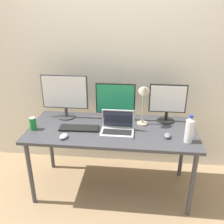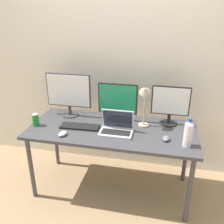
% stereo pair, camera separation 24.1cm
% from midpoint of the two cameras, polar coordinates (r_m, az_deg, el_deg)
% --- Properties ---
extents(ground_plane, '(16.00, 16.00, 0.00)m').
position_cam_midpoint_polar(ground_plane, '(2.91, 2.48, -16.90)').
color(ground_plane, '#9E7F5B').
extents(wall_back, '(7.00, 0.08, 2.60)m').
position_cam_midpoint_polar(wall_back, '(2.85, 5.06, 11.67)').
color(wall_back, silver).
rests_on(wall_back, ground).
extents(work_desk, '(1.67, 0.72, 0.74)m').
position_cam_midpoint_polar(work_desk, '(2.52, 2.75, -5.15)').
color(work_desk, '#424247').
rests_on(work_desk, ground).
extents(monitor_left, '(0.49, 0.18, 0.47)m').
position_cam_midpoint_polar(monitor_left, '(2.70, -7.37, 4.34)').
color(monitor_left, '#38383D').
rests_on(monitor_left, work_desk).
extents(monitor_center, '(0.41, 0.21, 0.40)m').
position_cam_midpoint_polar(monitor_center, '(2.60, 3.96, 2.27)').
color(monitor_center, black).
rests_on(monitor_center, work_desk).
extents(monitor_right, '(0.38, 0.17, 0.40)m').
position_cam_midpoint_polar(monitor_right, '(2.59, 15.82, 1.74)').
color(monitor_right, black).
rests_on(monitor_right, work_desk).
extents(laptop_silver, '(0.31, 0.21, 0.22)m').
position_cam_midpoint_polar(laptop_silver, '(2.40, 3.96, -3.58)').
color(laptop_silver, silver).
rests_on(laptop_silver, work_desk).
extents(keyboard_main, '(0.39, 0.15, 0.02)m').
position_cam_midpoint_polar(keyboard_main, '(2.51, -4.67, -3.41)').
color(keyboard_main, black).
rests_on(keyboard_main, work_desk).
extents(mouse_by_keyboard, '(0.07, 0.10, 0.04)m').
position_cam_midpoint_polar(mouse_by_keyboard, '(2.35, 15.18, -5.95)').
color(mouse_by_keyboard, slate).
rests_on(mouse_by_keyboard, work_desk).
extents(mouse_by_laptop, '(0.09, 0.11, 0.04)m').
position_cam_midpoint_polar(mouse_by_laptop, '(2.38, -8.38, -5.00)').
color(mouse_by_laptop, silver).
rests_on(mouse_by_laptop, work_desk).
extents(water_bottle, '(0.08, 0.08, 0.26)m').
position_cam_midpoint_polar(water_bottle, '(2.27, 19.97, -4.77)').
color(water_bottle, silver).
rests_on(water_bottle, work_desk).
extents(soda_can_near_keyboard, '(0.07, 0.07, 0.13)m').
position_cam_midpoint_polar(soda_can_near_keyboard, '(2.60, -14.56, -1.81)').
color(soda_can_near_keyboard, '#197F33').
rests_on(soda_can_near_keyboard, work_desk).
extents(desk_lamp, '(0.11, 0.18, 0.45)m').
position_cam_midpoint_polar(desk_lamp, '(2.42, 10.30, 2.97)').
color(desk_lamp, tan).
rests_on(desk_lamp, work_desk).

